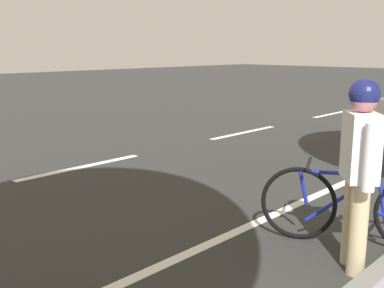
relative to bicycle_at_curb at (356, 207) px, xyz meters
The scene contains 3 objects.
lane_stripe_centre 9.38m from the bicycle_at_curb, 117.98° to the left, with size 0.14×35.80×0.01m.
bicycle_at_curb is the anchor object (origin of this frame).
cyclist_with_backpack 0.76m from the bicycle_at_curb, 62.90° to the right, with size 0.53×0.55×1.60m.
Camera 1 is at (3.17, -13.52, 1.83)m, focal length 43.28 mm.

